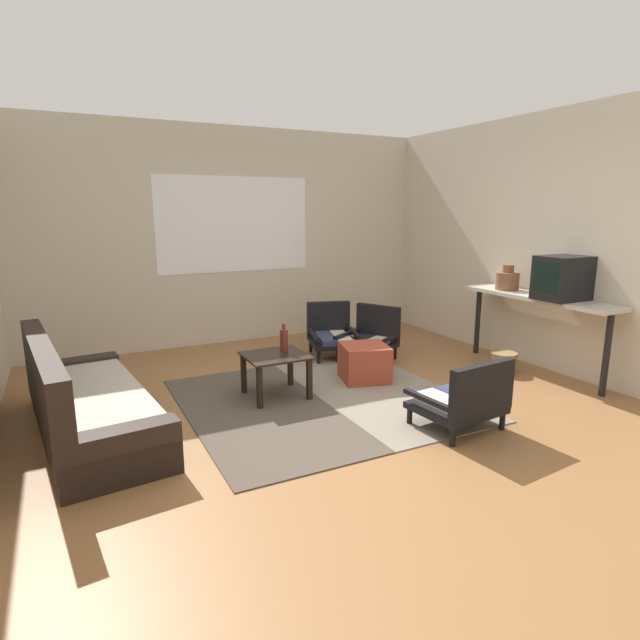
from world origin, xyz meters
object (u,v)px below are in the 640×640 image
(armchair_by_window, at_px, (331,333))
(console_shelf, at_px, (537,304))
(ottoman_orange, at_px, (364,363))
(wicker_basket, at_px, (503,362))
(clay_vase, at_px, (507,280))
(crt_television, at_px, (563,278))
(armchair_striped_foreground, at_px, (465,399))
(coffee_table, at_px, (276,363))
(glass_bottle, at_px, (284,340))
(armchair_corner, at_px, (371,337))
(couch, at_px, (84,406))

(armchair_by_window, distance_m, console_shelf, 2.26)
(ottoman_orange, xyz_separation_m, wicker_basket, (1.47, -0.43, -0.08))
(ottoman_orange, bearing_deg, clay_vase, -4.51)
(wicker_basket, bearing_deg, armchair_by_window, 133.49)
(armchair_by_window, bearing_deg, clay_vase, -34.67)
(console_shelf, xyz_separation_m, crt_television, (-0.00, -0.29, 0.31))
(console_shelf, height_order, clay_vase, clay_vase)
(armchair_striped_foreground, relative_size, crt_television, 1.39)
(ottoman_orange, bearing_deg, wicker_basket, -16.22)
(coffee_table, distance_m, crt_television, 2.92)
(ottoman_orange, relative_size, console_shelf, 0.25)
(armchair_striped_foreground, relative_size, glass_bottle, 2.50)
(armchair_striped_foreground, relative_size, console_shelf, 0.39)
(crt_television, bearing_deg, armchair_corner, 131.31)
(glass_bottle, bearing_deg, armchair_striped_foreground, -56.66)
(couch, xyz_separation_m, crt_television, (4.32, -0.71, 0.81))
(couch, distance_m, coffee_table, 1.62)
(coffee_table, bearing_deg, armchair_by_window, 42.01)
(ottoman_orange, distance_m, crt_television, 2.12)
(armchair_by_window, bearing_deg, glass_bottle, -136.63)
(armchair_corner, distance_m, glass_bottle, 1.47)
(coffee_table, bearing_deg, armchair_corner, 24.27)
(ottoman_orange, bearing_deg, console_shelf, -17.53)
(ottoman_orange, xyz_separation_m, glass_bottle, (-0.86, 0.02, 0.33))
(crt_television, bearing_deg, clay_vase, 89.74)
(clay_vase, xyz_separation_m, wicker_basket, (-0.28, -0.29, -0.83))
(crt_television, bearing_deg, armchair_by_window, 131.48)
(armchair_striped_foreground, bearing_deg, armchair_corner, 78.52)
(crt_television, bearing_deg, glass_bottle, 161.69)
(armchair_striped_foreground, xyz_separation_m, clay_vase, (1.69, 1.24, 0.68))
(armchair_by_window, bearing_deg, armchair_corner, -47.85)
(console_shelf, bearing_deg, armchair_striped_foreground, -153.94)
(console_shelf, relative_size, clay_vase, 6.34)
(crt_television, height_order, glass_bottle, crt_television)
(ottoman_orange, relative_size, clay_vase, 1.62)
(console_shelf, distance_m, glass_bottle, 2.68)
(couch, height_order, glass_bottle, couch)
(clay_vase, distance_m, glass_bottle, 2.65)
(coffee_table, height_order, console_shelf, console_shelf)
(coffee_table, distance_m, wicker_basket, 2.48)
(console_shelf, xyz_separation_m, wicker_basket, (-0.28, 0.12, -0.63))
(armchair_by_window, height_order, ottoman_orange, armchair_by_window)
(armchair_corner, bearing_deg, wicker_basket, -46.06)
(armchair_corner, distance_m, ottoman_orange, 0.78)
(wicker_basket, bearing_deg, couch, 175.74)
(glass_bottle, bearing_deg, armchair_by_window, 43.37)
(armchair_by_window, height_order, console_shelf, console_shelf)
(coffee_table, relative_size, wicker_basket, 2.01)
(armchair_striped_foreground, xyz_separation_m, wicker_basket, (1.41, 0.95, -0.15))
(armchair_corner, height_order, console_shelf, console_shelf)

